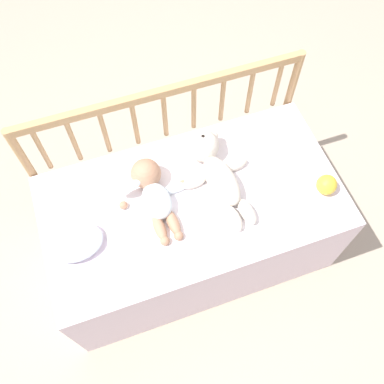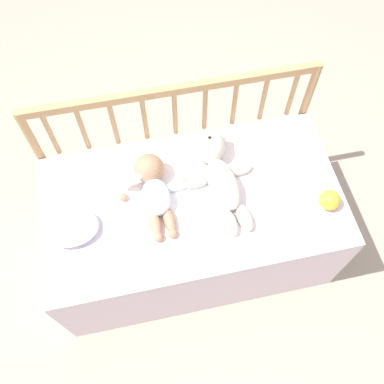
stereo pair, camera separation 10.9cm
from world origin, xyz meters
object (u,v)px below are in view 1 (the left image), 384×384
Objects in this scene: baby at (153,191)px; toy_ball at (327,185)px; small_pillow at (76,243)px; teddy_bear at (214,167)px.

baby is 4.41× the size of toy_ball.
baby is at bearing 16.90° from small_pillow.
teddy_bear is at bearing 11.66° from small_pillow.
teddy_bear reaches higher than baby.
teddy_bear is 0.48m from toy_ball.
toy_ball is at bearing -28.75° from teddy_bear.
small_pillow is 2.52× the size of toy_ball.
toy_ball is (0.42, -0.23, -0.01)m from teddy_bear.
toy_ball is at bearing -16.46° from baby.
teddy_bear is 1.26× the size of baby.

